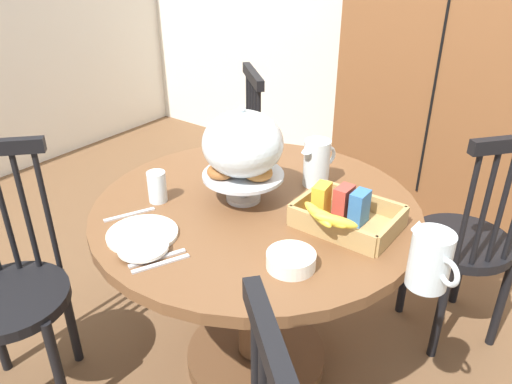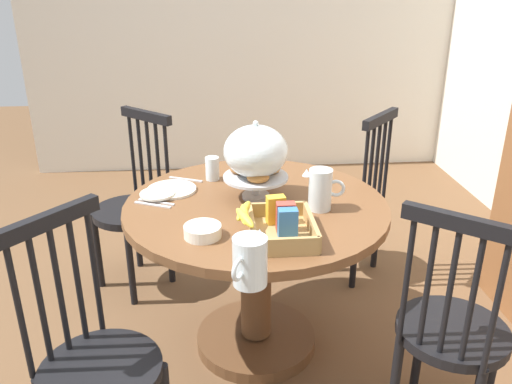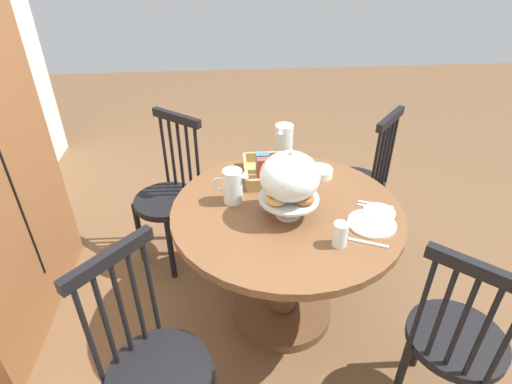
% 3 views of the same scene
% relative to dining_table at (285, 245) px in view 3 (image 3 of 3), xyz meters
% --- Properties ---
extents(ground_plane, '(10.00, 10.00, 0.00)m').
position_rel_dining_table_xyz_m(ground_plane, '(-0.07, 0.09, -0.51)').
color(ground_plane, brown).
extents(dining_table, '(1.12, 1.12, 0.74)m').
position_rel_dining_table_xyz_m(dining_table, '(0.00, 0.00, 0.00)').
color(dining_table, brown).
rests_on(dining_table, ground_plane).
extents(windsor_chair_near_window, '(0.47, 0.47, 0.97)m').
position_rel_dining_table_xyz_m(windsor_chair_near_window, '(0.57, 0.65, -0.06)').
color(windsor_chair_near_window, black).
rests_on(windsor_chair_near_window, ground_plane).
extents(windsor_chair_by_cabinet, '(0.47, 0.47, 0.97)m').
position_rel_dining_table_xyz_m(windsor_chair_by_cabinet, '(-0.63, 0.59, -0.06)').
color(windsor_chair_by_cabinet, black).
rests_on(windsor_chair_by_cabinet, ground_plane).
extents(windsor_chair_facing_door, '(0.47, 0.47, 0.97)m').
position_rel_dining_table_xyz_m(windsor_chair_facing_door, '(-0.60, -0.61, -0.06)').
color(windsor_chair_facing_door, black).
rests_on(windsor_chair_facing_door, ground_plane).
extents(windsor_chair_far_side, '(0.47, 0.47, 0.97)m').
position_rel_dining_table_xyz_m(windsor_chair_far_side, '(0.64, -0.58, -0.06)').
color(windsor_chair_far_side, black).
rests_on(windsor_chair_far_side, ground_plane).
extents(pastry_stand_with_dome, '(0.28, 0.28, 0.34)m').
position_rel_dining_table_xyz_m(pastry_stand_with_dome, '(-0.06, 0.00, 0.43)').
color(pastry_stand_with_dome, silver).
rests_on(pastry_stand_with_dome, dining_table).
extents(orange_juice_pitcher, '(0.10, 0.18, 0.17)m').
position_rel_dining_table_xyz_m(orange_juice_pitcher, '(0.08, 0.26, 0.31)').
color(orange_juice_pitcher, silver).
rests_on(orange_juice_pitcher, dining_table).
extents(milk_pitcher, '(0.17, 0.12, 0.16)m').
position_rel_dining_table_xyz_m(milk_pitcher, '(0.62, -0.07, 0.30)').
color(milk_pitcher, silver).
rests_on(milk_pitcher, dining_table).
extents(cereal_basket, '(0.32, 0.30, 0.12)m').
position_rel_dining_table_xyz_m(cereal_basket, '(0.30, 0.06, 0.27)').
color(cereal_basket, tan).
rests_on(cereal_basket, dining_table).
extents(china_plate_large, '(0.22, 0.22, 0.01)m').
position_rel_dining_table_xyz_m(china_plate_large, '(-0.17, -0.37, 0.24)').
color(china_plate_large, white).
rests_on(china_plate_large, dining_table).
extents(china_plate_small, '(0.15, 0.15, 0.01)m').
position_rel_dining_table_xyz_m(china_plate_small, '(-0.10, -0.42, 0.25)').
color(china_plate_small, white).
rests_on(china_plate_small, china_plate_large).
extents(cereal_bowl, '(0.14, 0.14, 0.04)m').
position_rel_dining_table_xyz_m(cereal_bowl, '(0.29, -0.22, 0.25)').
color(cereal_bowl, white).
rests_on(cereal_bowl, dining_table).
extents(drinking_glass, '(0.06, 0.06, 0.11)m').
position_rel_dining_table_xyz_m(drinking_glass, '(-0.29, -0.18, 0.28)').
color(drinking_glass, silver).
rests_on(drinking_glass, dining_table).
extents(table_knife, '(0.08, 0.16, 0.01)m').
position_rel_dining_table_xyz_m(table_knife, '(-0.04, -0.42, 0.23)').
color(table_knife, silver).
rests_on(table_knife, dining_table).
extents(dinner_fork, '(0.08, 0.16, 0.01)m').
position_rel_dining_table_xyz_m(dinner_fork, '(-0.01, -0.44, 0.23)').
color(dinner_fork, silver).
rests_on(dinner_fork, dining_table).
extents(soup_spoon, '(0.08, 0.16, 0.01)m').
position_rel_dining_table_xyz_m(soup_spoon, '(-0.29, -0.31, 0.23)').
color(soup_spoon, silver).
rests_on(soup_spoon, dining_table).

